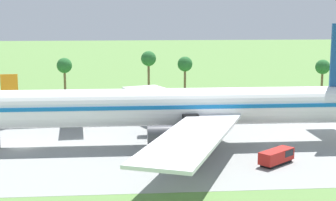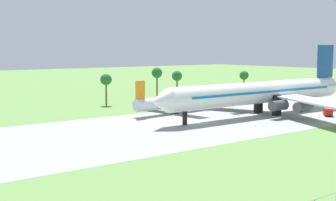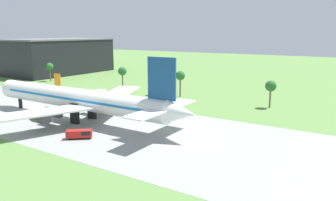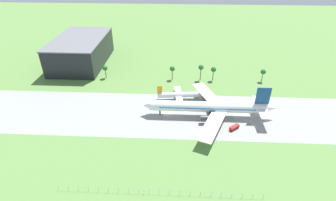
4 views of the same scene
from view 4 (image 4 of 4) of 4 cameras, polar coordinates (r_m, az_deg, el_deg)
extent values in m
plane|color=#5B8442|center=(149.23, -0.24, -2.96)|extent=(600.00, 600.00, 0.00)
cube|color=gray|center=(149.23, -0.24, -2.96)|extent=(320.00, 44.00, 0.02)
cylinder|color=white|center=(146.03, 8.44, -1.34)|extent=(61.94, 5.77, 5.77)
cone|color=white|center=(146.33, -4.63, -1.00)|extent=(4.61, 5.65, 5.65)
cone|color=white|center=(153.33, 21.41, -1.48)|extent=(7.21, 5.48, 5.48)
cube|color=#146BB7|center=(145.79, 8.45, -1.20)|extent=(52.65, 5.88, 0.58)
cube|color=navy|center=(148.03, 20.00, 0.94)|extent=(7.50, 0.50, 9.81)
cube|color=white|center=(151.54, 19.64, -1.31)|extent=(5.19, 23.07, 0.30)
cube|color=white|center=(134.58, 9.69, -5.18)|extent=(18.17, 30.57, 0.44)
cube|color=white|center=(159.45, 8.68, 1.26)|extent=(18.17, 30.57, 0.44)
cylinder|color=#4C4C51|center=(141.72, 8.20, -3.77)|extent=(5.19, 2.60, 2.60)
cylinder|color=#4C4C51|center=(137.34, 9.34, -5.18)|extent=(5.19, 2.60, 2.60)
cylinder|color=#4C4C51|center=(153.19, 7.83, -0.78)|extent=(5.19, 2.60, 2.60)
cylinder|color=#4C4C51|center=(158.31, 8.53, 0.31)|extent=(5.19, 2.60, 2.60)
cube|color=black|center=(147.44, -1.77, -2.17)|extent=(0.70, 0.90, 5.50)
cube|color=black|center=(145.59, 9.65, -3.15)|extent=(2.40, 1.20, 5.50)
cube|color=black|center=(150.82, 9.42, -1.78)|extent=(2.40, 1.20, 5.50)
cylinder|color=silver|center=(161.49, 2.33, 1.26)|extent=(26.03, 5.69, 3.33)
cube|color=orange|center=(159.03, -1.82, 2.41)|extent=(3.01, 0.51, 4.66)
cube|color=silver|center=(161.66, 2.33, 1.16)|extent=(6.11, 23.52, 0.24)
cube|color=black|center=(162.29, 2.32, 0.78)|extent=(1.47, 3.09, 3.16)
cube|color=black|center=(142.19, 14.19, -5.98)|extent=(4.96, 4.55, 0.40)
cube|color=#B21E19|center=(141.59, 14.24, -5.65)|extent=(5.76, 5.27, 1.63)
cube|color=black|center=(142.51, 14.67, -5.33)|extent=(2.87, 2.87, 0.90)
cylinder|color=gray|center=(117.31, -22.74, -17.12)|extent=(0.10, 0.10, 2.10)
cylinder|color=gray|center=(115.77, -20.87, -17.41)|extent=(0.10, 0.10, 2.10)
cylinder|color=gray|center=(114.36, -18.93, -17.69)|extent=(0.10, 0.10, 2.10)
cylinder|color=gray|center=(113.06, -16.95, -17.95)|extent=(0.10, 0.10, 2.10)
cylinder|color=gray|center=(111.89, -14.92, -18.20)|extent=(0.10, 0.10, 2.10)
cylinder|color=gray|center=(110.86, -12.84, -18.44)|extent=(0.10, 0.10, 2.10)
cylinder|color=gray|center=(109.96, -10.72, -18.65)|extent=(0.10, 0.10, 2.10)
cylinder|color=gray|center=(109.20, -8.56, -18.84)|extent=(0.10, 0.10, 2.10)
cylinder|color=gray|center=(108.58, -6.37, -19.01)|extent=(0.10, 0.10, 2.10)
cylinder|color=gray|center=(108.11, -4.15, -19.16)|extent=(0.10, 0.10, 2.10)
cylinder|color=gray|center=(107.79, -1.91, -19.28)|extent=(0.10, 0.10, 2.10)
cylinder|color=gray|center=(107.61, 0.34, -19.37)|extent=(0.10, 0.10, 2.10)
cylinder|color=gray|center=(107.58, 2.60, -19.44)|extent=(0.10, 0.10, 2.10)
cylinder|color=gray|center=(107.70, 4.85, -19.47)|extent=(0.10, 0.10, 2.10)
cylinder|color=gray|center=(107.96, 7.10, -19.48)|extent=(0.10, 0.10, 2.10)
cylinder|color=gray|center=(108.38, 9.34, -19.46)|extent=(0.10, 0.10, 2.10)
cylinder|color=gray|center=(108.94, 11.55, -19.42)|extent=(0.10, 0.10, 2.10)
cylinder|color=gray|center=(109.64, 13.74, -19.35)|extent=(0.10, 0.10, 2.10)
cylinder|color=gray|center=(110.48, 15.89, -19.25)|extent=(0.10, 0.10, 2.10)
cylinder|color=gray|center=(111.46, 18.01, -19.13)|extent=(0.10, 0.10, 2.10)
cylinder|color=gray|center=(112.57, 20.09, -18.99)|extent=(0.10, 0.10, 2.10)
cylinder|color=gray|center=(107.00, -1.92, -18.94)|extent=(80.00, 0.06, 0.06)
cylinder|color=gray|center=(108.33, -5.25, -19.30)|extent=(0.08, 0.08, 1.60)
cube|color=white|center=(107.85, -5.26, -19.10)|extent=(0.44, 0.03, 0.56)
cube|color=black|center=(220.42, -18.33, 10.15)|extent=(36.00, 60.00, 19.74)
cube|color=slate|center=(217.16, -18.79, 12.66)|extent=(36.72, 61.20, 0.80)
cylinder|color=brown|center=(185.46, 0.94, 5.72)|extent=(0.56, 0.56, 7.49)
sphere|color=#28662D|center=(183.61, 0.95, 6.94)|extent=(3.60, 3.60, 3.60)
cylinder|color=brown|center=(194.24, 19.83, 4.86)|extent=(0.56, 0.56, 6.59)
sphere|color=#28662D|center=(192.64, 20.04, 5.89)|extent=(3.60, 3.60, 3.60)
cylinder|color=brown|center=(186.81, 9.78, 5.46)|extent=(0.56, 0.56, 7.58)
sphere|color=#28662D|center=(184.96, 9.90, 6.68)|extent=(3.60, 3.60, 3.60)
cylinder|color=brown|center=(192.93, -13.40, 5.79)|extent=(0.56, 0.56, 6.85)
sphere|color=#28662D|center=(191.27, -13.55, 6.87)|extent=(3.60, 3.60, 3.60)
cylinder|color=brown|center=(185.63, 7.10, 5.75)|extent=(0.56, 0.56, 8.96)
sphere|color=#28662D|center=(183.49, 7.21, 7.17)|extent=(3.60, 3.60, 3.60)
camera|label=1|loc=(78.56, 8.72, -23.66)|focal=55.00mm
camera|label=2|loc=(111.59, -46.98, -17.74)|focal=50.00mm
camera|label=3|loc=(121.07, 48.13, -10.49)|focal=35.00mm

